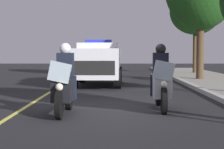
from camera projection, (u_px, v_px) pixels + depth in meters
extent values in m
plane|color=black|center=(112.00, 108.00, 10.32)|extent=(80.00, 80.00, 0.00)
cube|color=#E0D14C|center=(24.00, 108.00, 10.34)|extent=(48.00, 0.12, 0.01)
cylinder|color=black|center=(59.00, 105.00, 8.62)|extent=(0.64, 0.14, 0.64)
cylinder|color=black|center=(69.00, 97.00, 10.12)|extent=(0.64, 0.16, 0.64)
cube|color=black|center=(64.00, 89.00, 9.33)|extent=(1.21, 0.47, 0.56)
ellipsoid|color=black|center=(64.00, 76.00, 9.26)|extent=(0.57, 0.33, 0.24)
cube|color=silver|center=(60.00, 72.00, 8.68)|extent=(0.07, 0.56, 0.53)
sphere|color=#F9F4CC|center=(59.00, 87.00, 8.64)|extent=(0.17, 0.17, 0.17)
sphere|color=red|center=(54.00, 75.00, 8.82)|extent=(0.09, 0.09, 0.09)
sphere|color=#1933F2|center=(68.00, 75.00, 8.81)|extent=(0.09, 0.09, 0.09)
cube|color=black|center=(65.00, 65.00, 9.53)|extent=(0.29, 0.41, 0.60)
cube|color=black|center=(73.00, 88.00, 9.49)|extent=(0.18, 0.14, 0.56)
cube|color=black|center=(57.00, 88.00, 9.51)|extent=(0.18, 0.14, 0.56)
sphere|color=silver|center=(65.00, 49.00, 9.48)|extent=(0.28, 0.28, 0.28)
cylinder|color=black|center=(164.00, 101.00, 9.36)|extent=(0.64, 0.14, 0.64)
cylinder|color=black|center=(159.00, 94.00, 10.85)|extent=(0.64, 0.16, 0.64)
cube|color=silver|center=(161.00, 86.00, 10.07)|extent=(1.21, 0.47, 0.56)
ellipsoid|color=silver|center=(161.00, 75.00, 10.00)|extent=(0.57, 0.33, 0.24)
cube|color=silver|center=(164.00, 71.00, 9.41)|extent=(0.07, 0.56, 0.53)
sphere|color=#F9F4CC|center=(164.00, 84.00, 9.37)|extent=(0.17, 0.17, 0.17)
sphere|color=red|center=(157.00, 73.00, 9.55)|extent=(0.09, 0.09, 0.09)
sphere|color=#1933F2|center=(170.00, 73.00, 9.54)|extent=(0.09, 0.09, 0.09)
cube|color=black|center=(161.00, 64.00, 10.26)|extent=(0.29, 0.41, 0.60)
cube|color=black|center=(168.00, 85.00, 10.23)|extent=(0.18, 0.14, 0.56)
cube|color=black|center=(153.00, 85.00, 10.24)|extent=(0.18, 0.14, 0.56)
sphere|color=black|center=(161.00, 49.00, 10.22)|extent=(0.28, 0.28, 0.28)
cube|color=silver|center=(98.00, 63.00, 17.48)|extent=(4.94, 2.02, 1.24)
cube|color=silver|center=(99.00, 47.00, 17.73)|extent=(2.44, 1.81, 0.36)
cube|color=#2633D8|center=(99.00, 41.00, 17.52)|extent=(0.31, 1.21, 0.14)
cube|color=black|center=(94.00, 68.00, 15.09)|extent=(0.16, 1.62, 0.56)
cylinder|color=black|center=(118.00, 79.00, 15.94)|extent=(0.81, 0.30, 0.80)
cylinder|color=black|center=(74.00, 79.00, 15.99)|extent=(0.81, 0.30, 0.80)
cylinder|color=black|center=(119.00, 74.00, 19.03)|extent=(0.81, 0.30, 0.80)
cylinder|color=black|center=(82.00, 74.00, 19.09)|extent=(0.81, 0.30, 0.80)
cylinder|color=black|center=(159.00, 74.00, 20.62)|extent=(0.66, 0.06, 0.66)
cylinder|color=black|center=(157.00, 73.00, 21.72)|extent=(0.66, 0.06, 0.66)
cube|color=black|center=(158.00, 68.00, 21.15)|extent=(1.00, 0.08, 0.36)
cube|color=black|center=(158.00, 57.00, 21.17)|extent=(0.25, 0.33, 0.56)
sphere|color=tan|center=(158.00, 50.00, 21.12)|extent=(0.22, 0.22, 0.22)
cylinder|color=#4C3823|center=(200.00, 47.00, 20.24)|extent=(0.39, 0.39, 3.34)
cylinder|color=#4C3823|center=(195.00, 52.00, 26.38)|extent=(0.27, 0.27, 2.76)
ellipsoid|color=#1E4C19|center=(195.00, 11.00, 26.22)|extent=(3.45, 3.45, 3.14)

